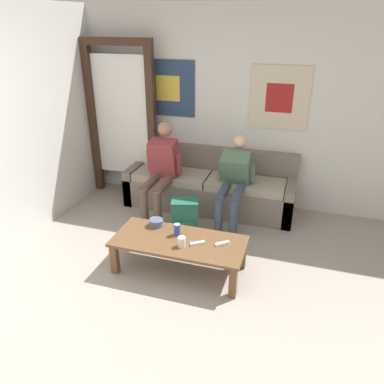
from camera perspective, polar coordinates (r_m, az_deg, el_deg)
The scene contains 13 objects.
ground_plane at distance 3.31m, azimuth -7.22°, elevation -20.95°, with size 18.00×18.00×0.00m, color gray.
wall_back at distance 5.03m, azimuth 5.07°, elevation 12.37°, with size 10.00×0.07×2.55m.
door_frame at distance 5.33m, azimuth -10.72°, elevation 11.89°, with size 1.00×0.10×2.15m.
couch at distance 5.07m, azimuth 2.66°, elevation 0.61°, with size 2.25×0.65×0.78m.
coffee_table at distance 3.79m, azimuth -1.98°, elevation -8.00°, with size 1.33×0.59×0.36m.
person_seated_adult at distance 4.78m, azimuth -4.74°, elevation 3.69°, with size 0.47×0.84×1.19m.
person_seated_teen at distance 4.57m, azimuth 6.38°, elevation 1.82°, with size 0.47×0.93×1.06m.
backpack at distance 4.45m, azimuth -1.09°, elevation -3.98°, with size 0.37×0.32×0.44m.
ceramic_bowl at distance 4.00m, azimuth -5.48°, elevation -4.58°, with size 0.15×0.15×0.08m.
pillar_candle at distance 3.64m, azimuth -1.59°, elevation -7.59°, with size 0.07×0.07×0.11m.
drink_can_blue at distance 3.81m, azimuth -2.28°, elevation -5.73°, with size 0.07×0.07×0.12m.
game_controller_near_left at distance 3.69m, azimuth 4.64°, elevation -7.82°, with size 0.13×0.12×0.03m.
game_controller_near_right at distance 3.69m, azimuth 0.83°, elevation -7.81°, with size 0.14×0.11×0.03m.
Camera 1 is at (1.06, -2.06, 2.37)m, focal length 35.00 mm.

